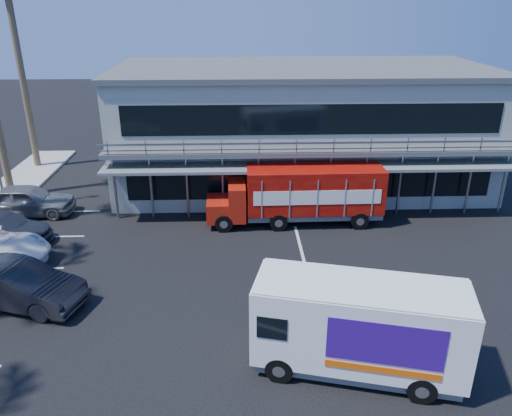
{
  "coord_description": "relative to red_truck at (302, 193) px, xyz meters",
  "views": [
    {
      "loc": [
        -0.91,
        -15.63,
        11.09
      ],
      "look_at": [
        -0.16,
        5.1,
        2.3
      ],
      "focal_mm": 35.0,
      "sensor_mm": 36.0,
      "label": 1
    }
  ],
  "objects": [
    {
      "name": "ground",
      "position": [
        -2.37,
        -8.49,
        -1.68
      ],
      "size": [
        120.0,
        120.0,
        0.0
      ],
      "primitive_type": "plane",
      "color": "black",
      "rests_on": "ground"
    },
    {
      "name": "building",
      "position": [
        0.63,
        6.45,
        1.98
      ],
      "size": [
        22.4,
        12.0,
        7.3
      ],
      "color": "#9DA194",
      "rests_on": "ground"
    },
    {
      "name": "red_truck",
      "position": [
        0.0,
        0.0,
        0.0
      ],
      "size": [
        9.13,
        2.33,
        3.06
      ],
      "rotation": [
        0.0,
        0.0,
        0.01
      ],
      "color": "#AD1C0D",
      "rests_on": "ground"
    },
    {
      "name": "white_van",
      "position": [
        0.36,
        -11.47,
        -0.0
      ],
      "size": [
        6.81,
        3.72,
        3.16
      ],
      "rotation": [
        0.0,
        0.0,
        -0.24
      ],
      "color": "white",
      "rests_on": "ground"
    },
    {
      "name": "parked_car_b",
      "position": [
        -11.87,
        -7.29,
        -0.82
      ],
      "size": [
        5.53,
        3.25,
        1.72
      ],
      "primitive_type": "imported",
      "rotation": [
        0.0,
        0.0,
        1.28
      ],
      "color": "black",
      "rests_on": "ground"
    },
    {
      "name": "parked_car_d",
      "position": [
        -14.87,
        -1.62,
        -0.97
      ],
      "size": [
        5.27,
        3.24,
        1.43
      ],
      "primitive_type": "imported",
      "rotation": [
        0.0,
        0.0,
        1.3
      ],
      "color": "#2A2E38",
      "rests_on": "ground"
    },
    {
      "name": "parked_car_e",
      "position": [
        -14.87,
        1.6,
        -0.83
      ],
      "size": [
        4.98,
        2.05,
        1.69
      ],
      "primitive_type": "imported",
      "rotation": [
        0.0,
        0.0,
        1.56
      ],
      "color": "slate",
      "rests_on": "ground"
    }
  ]
}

